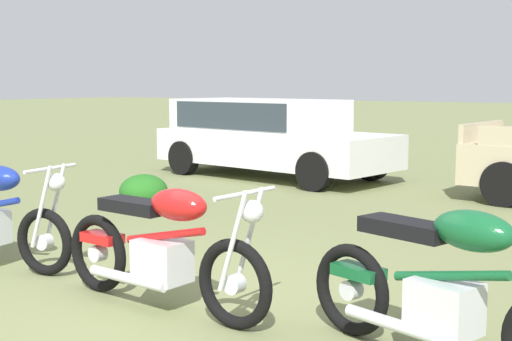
% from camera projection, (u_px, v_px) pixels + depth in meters
% --- Properties ---
extents(ground_plane, '(120.00, 120.00, 0.00)m').
position_uv_depth(ground_plane, '(154.00, 308.00, 5.44)').
color(ground_plane, olive).
extents(motorcycle_red, '(2.12, 0.64, 1.02)m').
position_uv_depth(motorcycle_red, '(162.00, 248.00, 5.35)').
color(motorcycle_red, black).
rests_on(motorcycle_red, ground).
extents(motorcycle_green, '(2.03, 0.86, 1.02)m').
position_uv_depth(motorcycle_green, '(445.00, 289.00, 4.24)').
color(motorcycle_green, black).
rests_on(motorcycle_green, ground).
extents(car_white, '(4.72, 2.42, 1.43)m').
position_uv_depth(car_white, '(266.00, 132.00, 13.02)').
color(car_white, silver).
rests_on(car_white, ground).
extents(shrub_low, '(0.67, 0.68, 0.47)m').
position_uv_depth(shrub_low, '(144.00, 191.00, 9.81)').
color(shrub_low, '#23661E').
rests_on(shrub_low, ground).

